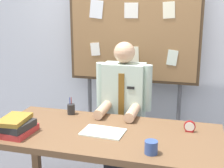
% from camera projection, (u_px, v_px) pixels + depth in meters
% --- Properties ---
extents(back_wall, '(6.40, 0.08, 2.70)m').
position_uv_depth(back_wall, '(137.00, 40.00, 3.46)').
color(back_wall, silver).
rests_on(back_wall, ground_plane).
extents(desk, '(1.83, 0.84, 0.74)m').
position_uv_depth(desk, '(106.00, 141.00, 2.48)').
color(desk, brown).
rests_on(desk, ground_plane).
extents(person, '(0.55, 0.56, 1.40)m').
position_uv_depth(person, '(124.00, 117.00, 3.06)').
color(person, '#2D2D33').
rests_on(person, ground_plane).
extents(bulletin_board, '(1.41, 0.09, 2.00)m').
position_uv_depth(bulletin_board, '(133.00, 34.00, 3.25)').
color(bulletin_board, '#4C3823').
rests_on(bulletin_board, ground_plane).
extents(book_stack, '(0.24, 0.30, 0.14)m').
position_uv_depth(book_stack, '(17.00, 126.00, 2.40)').
color(book_stack, '#B22D2D').
rests_on(book_stack, desk).
extents(open_notebook, '(0.34, 0.24, 0.01)m').
position_uv_depth(open_notebook, '(103.00, 132.00, 2.44)').
color(open_notebook, silver).
rests_on(open_notebook, desk).
extents(desk_clock, '(0.09, 0.04, 0.09)m').
position_uv_depth(desk_clock, '(190.00, 127.00, 2.45)').
color(desk_clock, maroon).
rests_on(desk_clock, desk).
extents(coffee_mug, '(0.09, 0.09, 0.09)m').
position_uv_depth(coffee_mug, '(151.00, 147.00, 2.09)').
color(coffee_mug, '#334C8C').
rests_on(coffee_mug, desk).
extents(pen_holder, '(0.07, 0.07, 0.16)m').
position_uv_depth(pen_holder, '(71.00, 109.00, 2.85)').
color(pen_holder, '#262626').
rests_on(pen_holder, desk).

